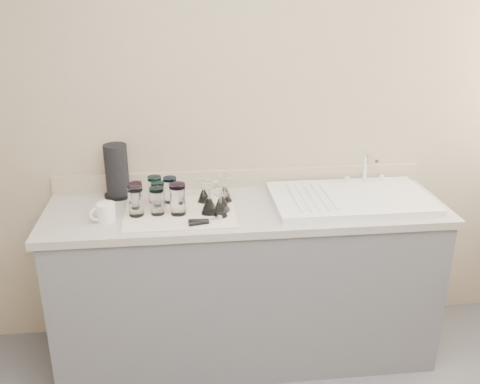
{
  "coord_description": "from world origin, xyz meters",
  "views": [
    {
      "loc": [
        -0.32,
        -1.32,
        1.98
      ],
      "look_at": [
        -0.04,
        1.15,
        1.0
      ],
      "focal_mm": 40.0,
      "sensor_mm": 36.0,
      "label": 1
    }
  ],
  "objects": [
    {
      "name": "goblet_back_right",
      "position": [
        -0.11,
        1.27,
        0.95
      ],
      "size": [
        0.08,
        0.08,
        0.14
      ],
      "color": "white",
      "rests_on": "dish_towel"
    },
    {
      "name": "room_envelope",
      "position": [
        0.0,
        0.0,
        1.56
      ],
      "size": [
        3.54,
        3.5,
        2.52
      ],
      "color": "#55565B",
      "rests_on": "ground"
    },
    {
      "name": "goblet_front_right",
      "position": [
        -0.13,
        1.14,
        0.96
      ],
      "size": [
        0.08,
        0.08,
        0.15
      ],
      "color": "white",
      "rests_on": "dish_towel"
    },
    {
      "name": "goblet_extra",
      "position": [
        -0.14,
        1.07,
        0.95
      ],
      "size": [
        0.07,
        0.07,
        0.12
      ],
      "color": "white",
      "rests_on": "dish_towel"
    },
    {
      "name": "paper_towel_roll",
      "position": [
        -0.67,
        1.42,
        1.04
      ],
      "size": [
        0.15,
        0.15,
        0.29
      ],
      "color": "black",
      "rests_on": "counter_unit"
    },
    {
      "name": "tumbler_lavender",
      "position": [
        -0.35,
        1.12,
        0.99
      ],
      "size": [
        0.08,
        0.08,
        0.16
      ],
      "color": "white",
      "rests_on": "dish_towel"
    },
    {
      "name": "goblet_back_left",
      "position": [
        -0.22,
        1.27,
        0.95
      ],
      "size": [
        0.07,
        0.07,
        0.12
      ],
      "color": "white",
      "rests_on": "dish_towel"
    },
    {
      "name": "tumbler_teal",
      "position": [
        -0.56,
        1.25,
        0.97
      ],
      "size": [
        0.06,
        0.06,
        0.13
      ],
      "color": "white",
      "rests_on": "dish_towel"
    },
    {
      "name": "tumbler_cyan",
      "position": [
        -0.47,
        1.29,
        0.98
      ],
      "size": [
        0.07,
        0.07,
        0.14
      ],
      "color": "white",
      "rests_on": "dish_towel"
    },
    {
      "name": "dish_towel",
      "position": [
        -0.34,
        1.15,
        0.9
      ],
      "size": [
        0.55,
        0.42,
        0.01
      ],
      "primitive_type": "cube",
      "color": "white",
      "rests_on": "counter_unit"
    },
    {
      "name": "sink_unit",
      "position": [
        0.55,
        1.2,
        0.92
      ],
      "size": [
        0.82,
        0.5,
        0.22
      ],
      "color": "white",
      "rests_on": "counter_unit"
    },
    {
      "name": "tumbler_purple",
      "position": [
        -0.39,
        1.28,
        0.98
      ],
      "size": [
        0.07,
        0.07,
        0.14
      ],
      "color": "white",
      "rests_on": "dish_towel"
    },
    {
      "name": "can_opener",
      "position": [
        -0.22,
        1.0,
        0.92
      ],
      "size": [
        0.16,
        0.06,
        0.02
      ],
      "color": "silver",
      "rests_on": "dish_towel"
    },
    {
      "name": "goblet_front_left",
      "position": [
        -0.2,
        1.12,
        0.96
      ],
      "size": [
        0.08,
        0.08,
        0.15
      ],
      "color": "white",
      "rests_on": "dish_towel"
    },
    {
      "name": "white_mug",
      "position": [
        -0.7,
        1.09,
        0.95
      ],
      "size": [
        0.14,
        0.12,
        0.09
      ],
      "color": "white",
      "rests_on": "counter_unit"
    },
    {
      "name": "tumbler_blue",
      "position": [
        -0.45,
        1.13,
        0.98
      ],
      "size": [
        0.07,
        0.07,
        0.14
      ],
      "color": "white",
      "rests_on": "dish_towel"
    },
    {
      "name": "tumbler_magenta",
      "position": [
        -0.56,
        1.13,
        0.98
      ],
      "size": [
        0.08,
        0.08,
        0.15
      ],
      "color": "white",
      "rests_on": "dish_towel"
    },
    {
      "name": "tumbler_extra",
      "position": [
        -0.45,
        1.23,
        0.98
      ],
      "size": [
        0.07,
        0.07,
        0.13
      ],
      "color": "white",
      "rests_on": "dish_towel"
    },
    {
      "name": "counter_unit",
      "position": [
        0.0,
        1.2,
        0.45
      ],
      "size": [
        2.06,
        0.62,
        0.9
      ],
      "color": "slate",
      "rests_on": "ground"
    }
  ]
}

